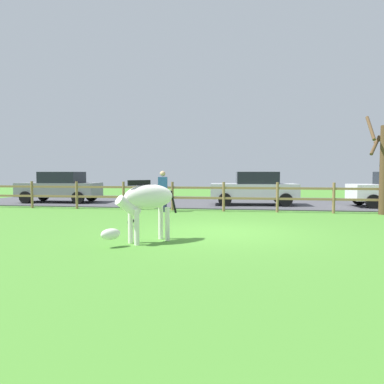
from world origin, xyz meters
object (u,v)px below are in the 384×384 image
Objects in this scene: bare_tree at (384,165)px; parked_car_silver at (254,188)px; crow_on_grass at (131,222)px; parked_car_grey at (60,187)px; zebra at (146,202)px; visitor_near_fence at (163,189)px.

parked_car_silver is (-4.76, 2.70, -1.03)m from bare_tree.
crow_on_grass is 8.04m from parked_car_silver.
bare_tree is 0.92× the size of parked_car_grey.
parked_car_silver is (2.48, 9.40, -0.08)m from zebra.
visitor_near_fence is (6.16, -3.09, 0.06)m from parked_car_grey.
zebra reaches higher than crow_on_grass.
zebra is 7.19× the size of crow_on_grass.
bare_tree reaches higher than crow_on_grass.
parked_car_grey is at bearing 153.38° from visitor_near_fence.
zebra is 0.94× the size of visitor_near_fence.
bare_tree is 0.91× the size of parked_car_silver.
bare_tree is at bearing -29.54° from parked_car_silver.
visitor_near_fence is at bearing 100.54° from zebra.
parked_car_grey is 6.90m from visitor_near_fence.
visitor_near_fence is at bearing -26.62° from parked_car_grey.
visitor_near_fence is (-8.39, -0.53, -0.97)m from bare_tree.
parked_car_silver reaches higher than crow_on_grass.
crow_on_grass is at bearing 116.72° from zebra.
zebra is at bearing -137.22° from bare_tree.
parked_car_grey is at bearing -179.19° from parked_car_silver.
bare_tree is 8.46m from visitor_near_fence.
crow_on_grass is 0.05× the size of parked_car_silver.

